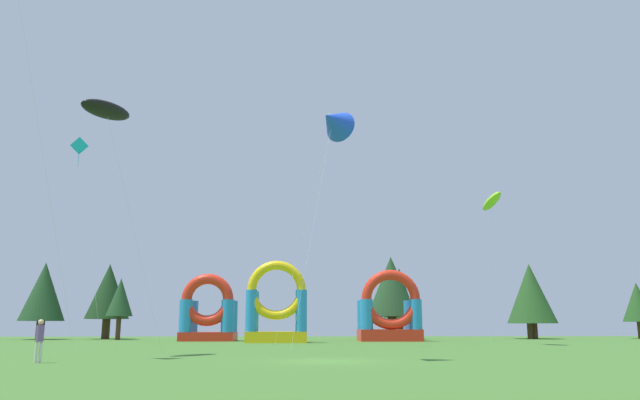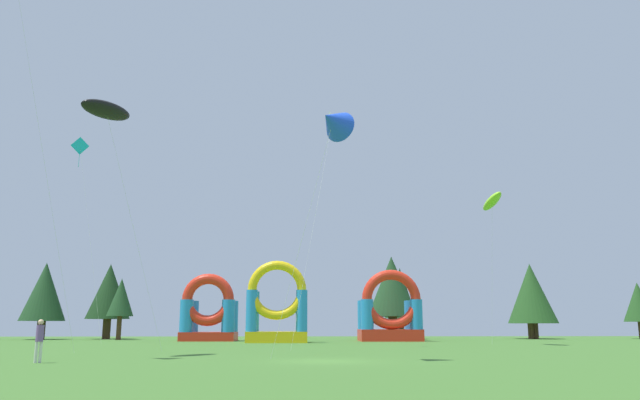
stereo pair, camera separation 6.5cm
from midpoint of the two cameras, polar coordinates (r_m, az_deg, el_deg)
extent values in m
plane|color=#3D6B28|center=(28.54, 0.49, -14.88)|extent=(120.00, 120.00, 0.00)
cone|color=blue|center=(30.03, 1.18, 7.39)|extent=(2.26, 2.28, 1.80)
cylinder|color=silver|center=(29.65, -1.75, -3.70)|extent=(2.98, 2.06, 11.41)
pyramid|color=#19B7CC|center=(65.51, -21.64, 4.66)|extent=(1.31, 0.62, 1.27)
cylinder|color=#19B7CC|center=(65.14, -21.72, 3.79)|extent=(0.04, 0.04, 2.09)
cylinder|color=silver|center=(61.40, -20.84, -3.46)|extent=(4.41, 3.07, 19.04)
cylinder|color=silver|center=(37.99, -24.82, 5.50)|extent=(3.29, 7.04, 24.20)
ellipsoid|color=#8CD826|center=(53.69, 15.77, -0.13)|extent=(1.50, 3.77, 1.93)
cylinder|color=silver|center=(53.87, 15.76, -6.57)|extent=(0.03, 2.12, 11.91)
ellipsoid|color=black|center=(37.51, -19.47, 7.96)|extent=(2.97, 3.75, 1.34)
cylinder|color=silver|center=(37.87, -17.02, -3.13)|extent=(2.84, 5.06, 13.76)
pyramid|color=white|center=(48.78, 1.21, 7.35)|extent=(0.75, 1.23, 1.16)
cylinder|color=white|center=(48.53, 1.12, 6.54)|extent=(0.04, 0.04, 1.41)
cylinder|color=silver|center=(43.92, -0.66, -2.31)|extent=(3.12, 5.41, 17.45)
cylinder|color=silver|center=(29.78, -25.14, -12.81)|extent=(0.18, 0.18, 0.90)
cylinder|color=silver|center=(29.81, -24.79, -12.84)|extent=(0.18, 0.18, 0.90)
cylinder|color=#724C8C|center=(29.77, -24.83, -11.28)|extent=(0.44, 0.44, 0.71)
sphere|color=#D8AD84|center=(29.77, -24.75, -10.37)|extent=(0.24, 0.24, 0.24)
cube|color=red|center=(64.59, -10.45, -12.47)|extent=(5.49, 4.72, 0.89)
cylinder|color=#268CD8|center=(63.23, -12.50, -10.56)|extent=(1.32, 1.32, 3.21)
cylinder|color=#268CD8|center=(62.64, -8.68, -10.69)|extent=(1.32, 1.32, 3.21)
cylinder|color=#268CD8|center=(66.58, -11.98, -10.62)|extent=(1.32, 1.32, 3.21)
cylinder|color=#268CD8|center=(66.02, -8.35, -10.74)|extent=(1.32, 1.32, 3.21)
torus|color=red|center=(62.95, -10.54, -9.17)|extent=(5.23, 1.06, 5.23)
cube|color=yellow|center=(57.95, -4.15, -12.70)|extent=(5.61, 3.72, 1.00)
cylinder|color=#268CD8|center=(56.73, -6.50, -10.28)|extent=(1.04, 1.04, 3.76)
cylinder|color=#268CD8|center=(56.59, -1.80, -10.34)|extent=(1.04, 1.04, 3.76)
cylinder|color=#268CD8|center=(59.40, -6.31, -10.34)|extent=(1.04, 1.04, 3.76)
cylinder|color=#268CD8|center=(59.27, -1.83, -10.40)|extent=(1.04, 1.04, 3.76)
torus|color=yellow|center=(56.69, -4.13, -8.42)|extent=(5.40, 0.83, 5.40)
cube|color=red|center=(63.38, 6.48, -12.49)|extent=(6.16, 4.46, 1.16)
cylinder|color=#268CD8|center=(61.46, 4.36, -10.64)|extent=(1.25, 1.25, 2.94)
cylinder|color=#268CD8|center=(62.21, 8.94, -10.55)|extent=(1.25, 1.25, 2.94)
cylinder|color=#268CD8|center=(64.65, 4.03, -10.70)|extent=(1.25, 1.25, 2.94)
cylinder|color=#268CD8|center=(65.37, 8.39, -10.61)|extent=(1.25, 1.25, 2.94)
torus|color=red|center=(61.83, 6.63, -9.24)|extent=(5.91, 1.00, 5.91)
cylinder|color=#4C331E|center=(76.57, -24.79, -11.02)|extent=(0.89, 0.89, 2.04)
cone|color=#1E4221|center=(76.66, -24.52, -7.80)|extent=(4.95, 4.95, 6.59)
cylinder|color=#4C331E|center=(76.22, -19.47, -11.33)|extent=(0.90, 0.90, 2.28)
cone|color=#193819|center=(76.32, -19.25, -8.07)|extent=(5.02, 5.02, 6.40)
cylinder|color=#4C331E|center=(71.93, -18.42, -11.31)|extent=(0.52, 0.52, 2.55)
cone|color=#1E4221|center=(71.99, -18.25, -8.65)|extent=(2.90, 2.90, 4.16)
cylinder|color=#4C331E|center=(69.37, 6.76, -11.83)|extent=(1.00, 1.00, 2.52)
cone|color=#1E4221|center=(69.50, 6.67, -8.04)|extent=(5.58, 5.58, 6.69)
cylinder|color=#4C331E|center=(75.40, 7.54, -11.84)|extent=(0.70, 0.70, 2.40)
cone|color=#1E4221|center=(75.49, 7.45, -8.62)|extent=(3.91, 3.91, 6.06)
cylinder|color=#4C331E|center=(76.49, 19.07, -11.36)|extent=(0.65, 0.65, 2.28)
cone|color=#1E4221|center=(76.54, 18.91, -8.89)|extent=(3.63, 3.63, 4.32)
cylinder|color=#4C331E|center=(77.16, 19.33, -11.52)|extent=(1.03, 1.03, 1.78)
cone|color=#234C1E|center=(77.25, 19.11, -8.27)|extent=(5.74, 5.74, 7.01)
cone|color=#234C1E|center=(83.08, 27.62, -8.47)|extent=(3.69, 3.69, 4.64)
camera|label=1|loc=(0.03, -90.05, 0.01)|focal=34.13mm
camera|label=2|loc=(0.03, 89.95, -0.01)|focal=34.13mm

